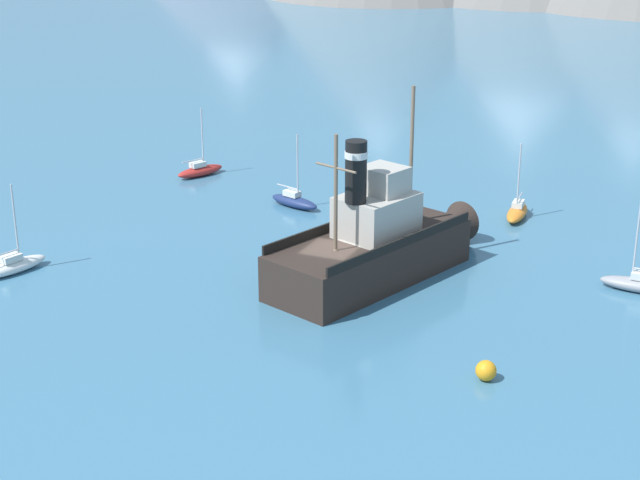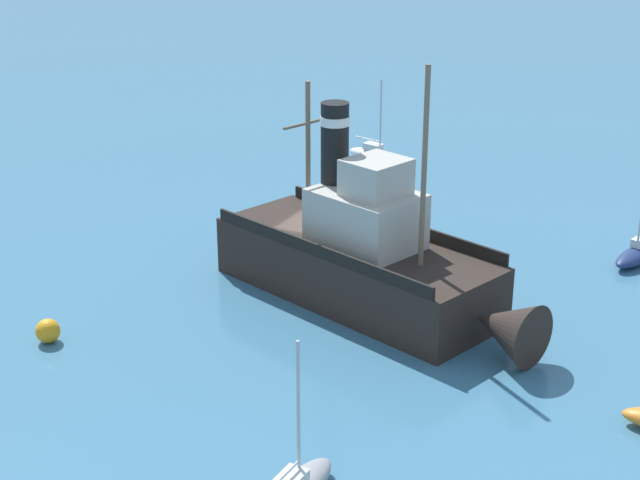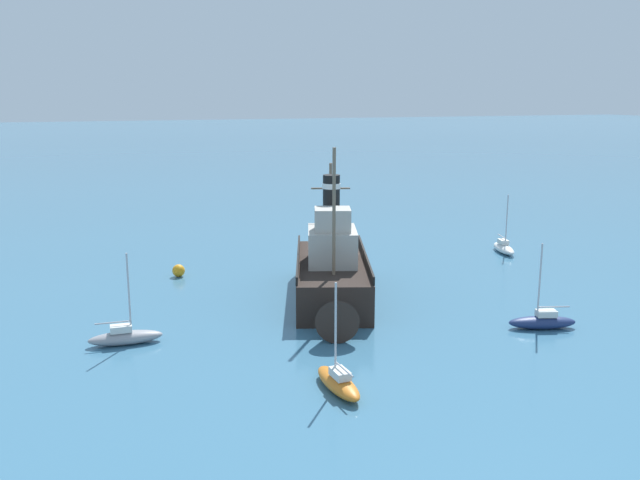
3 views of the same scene
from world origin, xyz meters
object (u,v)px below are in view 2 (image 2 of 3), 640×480
Objects in this scene: sailboat_navy at (640,252)px; mooring_buoy at (48,331)px; old_tugboat at (367,259)px; sailboat_white at (376,155)px.

sailboat_navy is 5.45× the size of mooring_buoy.
sailboat_white is (-18.06, -7.41, -1.40)m from old_tugboat.
old_tugboat reaches higher than mooring_buoy.
sailboat_navy is at bearing 134.23° from mooring_buoy.
sailboat_white is at bearing -118.40° from sailboat_navy.
sailboat_navy is 25.15m from mooring_buoy.
sailboat_navy reaches higher than mooring_buoy.
sailboat_navy is 18.68m from sailboat_white.
old_tugboat is at bearing 22.29° from sailboat_white.
old_tugboat reaches higher than sailboat_white.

